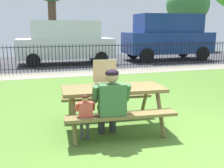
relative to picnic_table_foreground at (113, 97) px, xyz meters
name	(u,v)px	position (x,y,z in m)	size (l,w,h in m)	color
ground	(131,112)	(0.66, 0.81, -0.61)	(28.00, 11.79, 0.02)	#527A2E
cobblestone_walkway	(85,73)	(0.66, 6.00, -0.60)	(28.00, 1.40, 0.01)	gray
street_asphalt	(71,62)	(0.66, 9.79, -0.60)	(28.00, 6.18, 0.01)	#38383D
picnic_table_foreground	(113,97)	(0.00, 0.00, 0.00)	(1.90, 1.61, 0.79)	brown
pizza_box_open	(106,82)	(-0.12, 0.07, 0.26)	(0.47, 0.52, 0.47)	tan
adult_at_table	(111,101)	(-0.19, -0.49, 0.06)	(0.62, 0.61, 1.19)	#333333
child_at_table	(85,113)	(-0.61, -0.49, -0.10)	(0.31, 0.30, 0.81)	#484848
iron_fence_streetside	(81,57)	(0.66, 6.70, -0.03)	(20.28, 0.03, 1.11)	black
parked_car_left	(66,41)	(0.30, 8.93, 0.50)	(4.61, 1.97, 2.08)	white
parked_car_center	(168,36)	(5.82, 8.93, 0.71)	(4.73, 2.13, 2.46)	navy
far_tree_center	(188,5)	(10.11, 14.01, 2.77)	(3.18, 3.18, 4.83)	brown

